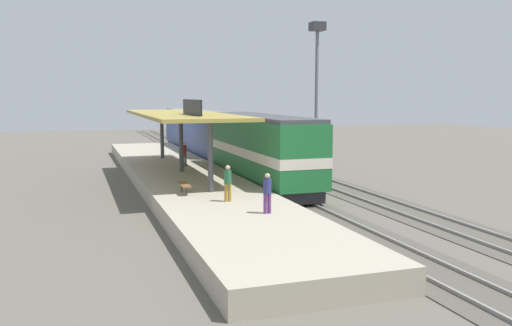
{
  "coord_description": "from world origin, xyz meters",
  "views": [
    {
      "loc": [
        -11.17,
        -34.92,
        5.86
      ],
      "look_at": [
        -1.38,
        -5.72,
        2.0
      ],
      "focal_mm": 38.17,
      "sensor_mm": 36.0,
      "label": 1
    }
  ],
  "objects_px": {
    "passenger_carriage_single": "(199,133)",
    "locomotive": "(261,150)",
    "person_walking": "(267,191)",
    "person_boarding": "(228,181)",
    "platform_bench": "(184,185)",
    "light_mast": "(317,64)",
    "person_waiting": "(184,153)"
  },
  "relations": [
    {
      "from": "platform_bench",
      "to": "person_waiting",
      "type": "bearing_deg",
      "value": 78.88
    },
    {
      "from": "person_walking",
      "to": "locomotive",
      "type": "bearing_deg",
      "value": 72.36
    },
    {
      "from": "light_mast",
      "to": "locomotive",
      "type": "bearing_deg",
      "value": -132.31
    },
    {
      "from": "person_walking",
      "to": "person_boarding",
      "type": "height_order",
      "value": "same"
    },
    {
      "from": "platform_bench",
      "to": "locomotive",
      "type": "height_order",
      "value": "locomotive"
    },
    {
      "from": "passenger_carriage_single",
      "to": "platform_bench",
      "type": "bearing_deg",
      "value": -104.32
    },
    {
      "from": "platform_bench",
      "to": "light_mast",
      "type": "xyz_separation_m",
      "value": [
        13.8,
        14.07,
        7.05
      ]
    },
    {
      "from": "person_waiting",
      "to": "person_walking",
      "type": "xyz_separation_m",
      "value": [
        0.37,
        -16.18,
        0.0
      ]
    },
    {
      "from": "passenger_carriage_single",
      "to": "locomotive",
      "type": "bearing_deg",
      "value": -90.0
    },
    {
      "from": "platform_bench",
      "to": "light_mast",
      "type": "distance_m",
      "value": 20.94
    },
    {
      "from": "platform_bench",
      "to": "person_boarding",
      "type": "bearing_deg",
      "value": -60.2
    },
    {
      "from": "passenger_carriage_single",
      "to": "light_mast",
      "type": "xyz_separation_m",
      "value": [
        7.8,
        -9.43,
        6.08
      ]
    },
    {
      "from": "passenger_carriage_single",
      "to": "person_waiting",
      "type": "relative_size",
      "value": 11.7
    },
    {
      "from": "platform_bench",
      "to": "person_boarding",
      "type": "xyz_separation_m",
      "value": [
        1.55,
        -2.7,
        0.51
      ]
    },
    {
      "from": "platform_bench",
      "to": "person_boarding",
      "type": "relative_size",
      "value": 0.99
    },
    {
      "from": "locomotive",
      "to": "person_walking",
      "type": "height_order",
      "value": "locomotive"
    },
    {
      "from": "person_boarding",
      "to": "platform_bench",
      "type": "bearing_deg",
      "value": 119.8
    },
    {
      "from": "platform_bench",
      "to": "person_waiting",
      "type": "xyz_separation_m",
      "value": [
        2.06,
        10.45,
        0.51
      ]
    },
    {
      "from": "person_waiting",
      "to": "light_mast",
      "type": "bearing_deg",
      "value": 17.13
    },
    {
      "from": "light_mast",
      "to": "person_boarding",
      "type": "xyz_separation_m",
      "value": [
        -12.25,
        -16.78,
        -6.54
      ]
    },
    {
      "from": "platform_bench",
      "to": "person_walking",
      "type": "distance_m",
      "value": 6.24
    },
    {
      "from": "person_boarding",
      "to": "locomotive",
      "type": "bearing_deg",
      "value": 61.53
    },
    {
      "from": "light_mast",
      "to": "person_boarding",
      "type": "height_order",
      "value": "light_mast"
    },
    {
      "from": "light_mast",
      "to": "person_walking",
      "type": "bearing_deg",
      "value": -119.87
    },
    {
      "from": "light_mast",
      "to": "person_waiting",
      "type": "distance_m",
      "value": 13.92
    },
    {
      "from": "platform_bench",
      "to": "light_mast",
      "type": "height_order",
      "value": "light_mast"
    },
    {
      "from": "light_mast",
      "to": "person_walking",
      "type": "height_order",
      "value": "light_mast"
    },
    {
      "from": "person_waiting",
      "to": "person_walking",
      "type": "distance_m",
      "value": 16.19
    },
    {
      "from": "passenger_carriage_single",
      "to": "light_mast",
      "type": "height_order",
      "value": "light_mast"
    },
    {
      "from": "platform_bench",
      "to": "person_boarding",
      "type": "distance_m",
      "value": 3.16
    },
    {
      "from": "locomotive",
      "to": "person_waiting",
      "type": "distance_m",
      "value": 6.35
    },
    {
      "from": "person_waiting",
      "to": "person_boarding",
      "type": "height_order",
      "value": "same"
    }
  ]
}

